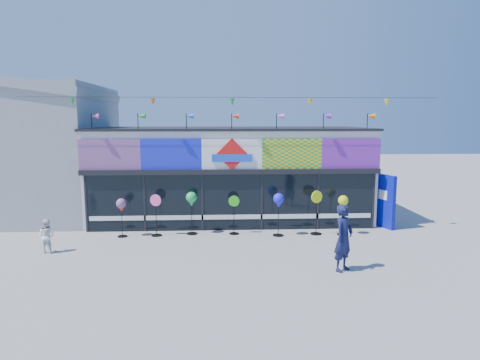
{
  "coord_description": "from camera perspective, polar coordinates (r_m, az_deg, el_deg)",
  "views": [
    {
      "loc": [
        -0.52,
        -13.53,
        4.49
      ],
      "look_at": [
        0.25,
        2.0,
        2.26
      ],
      "focal_mm": 32.0,
      "sensor_mm": 36.0,
      "label": 1
    }
  ],
  "objects": [
    {
      "name": "child",
      "position": [
        15.96,
        -24.38,
        -6.79
      ],
      "size": [
        0.62,
        0.45,
        1.15
      ],
      "primitive_type": "imported",
      "rotation": [
        0.0,
        0.0,
        2.9
      ],
      "color": "white",
      "rests_on": "ground"
    },
    {
      "name": "spinner_0",
      "position": [
        16.91,
        -15.55,
        -3.39
      ],
      "size": [
        0.38,
        0.38,
        1.49
      ],
      "color": "black",
      "rests_on": "ground"
    },
    {
      "name": "spinner_3",
      "position": [
        16.76,
        -0.8,
        -4.53
      ],
      "size": [
        0.43,
        0.39,
        1.53
      ],
      "color": "black",
      "rests_on": "ground"
    },
    {
      "name": "spinner_6",
      "position": [
        17.02,
        13.58,
        -3.05
      ],
      "size": [
        0.4,
        0.4,
        1.56
      ],
      "color": "black",
      "rests_on": "ground"
    },
    {
      "name": "kite_shop",
      "position": [
        19.63,
        -1.31,
        1.01
      ],
      "size": [
        16.0,
        5.7,
        5.31
      ],
      "color": "white",
      "rests_on": "ground"
    },
    {
      "name": "ground",
      "position": [
        14.27,
        -0.62,
        -10.19
      ],
      "size": [
        80.0,
        80.0,
        0.0
      ],
      "primitive_type": "plane",
      "color": "gray",
      "rests_on": "ground"
    },
    {
      "name": "blue_sign",
      "position": [
        18.7,
        18.74,
        -2.69
      ],
      "size": [
        0.53,
        1.1,
        2.21
      ],
      "rotation": [
        0.0,
        0.0,
        0.34
      ],
      "color": "#0B14A9",
      "rests_on": "ground"
    },
    {
      "name": "adult_man",
      "position": [
        13.12,
        13.66,
        -7.51
      ],
      "size": [
        0.86,
        0.85,
        2.0
      ],
      "primitive_type": "imported",
      "rotation": [
        0.0,
        0.0,
        0.77
      ],
      "color": "#14173E",
      "rests_on": "ground"
    },
    {
      "name": "spinner_5",
      "position": [
        16.97,
        10.16,
        -4.13
      ],
      "size": [
        0.46,
        0.44,
        1.73
      ],
      "color": "black",
      "rests_on": "ground"
    },
    {
      "name": "spinner_4",
      "position": [
        16.47,
        5.17,
        -2.91
      ],
      "size": [
        0.42,
        0.42,
        1.67
      ],
      "color": "black",
      "rests_on": "ground"
    },
    {
      "name": "neighbour_building",
      "position": [
        22.65,
        -27.66,
        3.97
      ],
      "size": [
        8.18,
        7.2,
        6.87
      ],
      "color": "#929597",
      "rests_on": "ground"
    },
    {
      "name": "spinner_1",
      "position": [
        16.81,
        -11.13,
        -4.47
      ],
      "size": [
        0.45,
        0.41,
        1.63
      ],
      "color": "black",
      "rests_on": "ground"
    },
    {
      "name": "spinner_2",
      "position": [
        16.75,
        -6.49,
        -2.71
      ],
      "size": [
        0.43,
        0.43,
        1.68
      ],
      "color": "black",
      "rests_on": "ground"
    }
  ]
}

